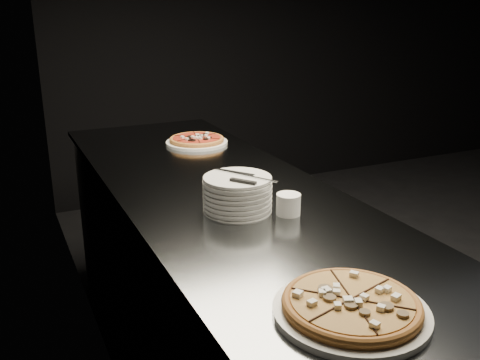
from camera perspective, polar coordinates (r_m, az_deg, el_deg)
name	(u,v)px	position (r m, az deg, el deg)	size (l,w,h in m)	color
wall_left	(113,57)	(1.64, -13.42, 12.63)	(0.02, 5.00, 2.80)	black
wall_back	(334,21)	(4.99, 9.98, 16.35)	(5.00, 0.02, 2.80)	black
counter	(230,309)	(2.06, -1.06, -13.55)	(0.74, 2.44, 0.92)	slate
pizza_mushroom	(351,306)	(1.18, 11.77, -13.06)	(0.36, 0.36, 0.04)	white
pizza_tomato	(197,140)	(2.52, -4.63, 4.24)	(0.32, 0.32, 0.03)	white
plate_stack	(237,194)	(1.69, -0.28, -1.49)	(0.22, 0.22, 0.11)	white
cutlery	(242,177)	(1.66, 0.23, 0.31)	(0.11, 0.22, 0.01)	silver
ramekin	(288,204)	(1.67, 5.18, -2.53)	(0.08, 0.08, 0.07)	white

